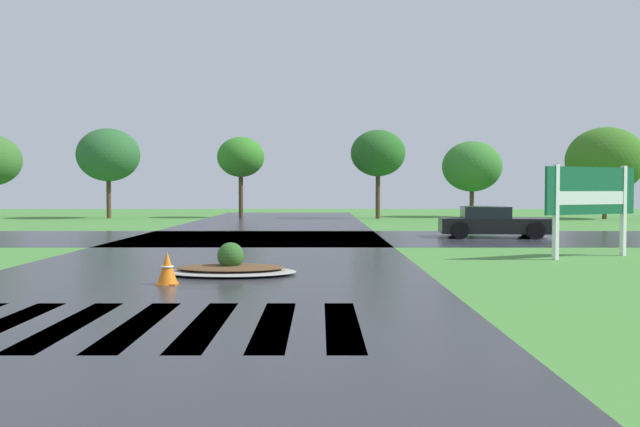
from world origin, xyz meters
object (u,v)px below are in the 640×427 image
Objects in this scene: car_dark_suv at (488,223)px; traffic_cone at (164,269)px; median_island at (227,268)px; estate_billboard at (587,195)px.

traffic_cone is (-9.29, -12.76, -0.24)m from car_dark_suv.
car_dark_suv is at bearing 53.57° from median_island.
estate_billboard is at bearing 27.15° from traffic_cone.
traffic_cone is at bearing 0.20° from estate_billboard.
car_dark_suv is (-0.68, 7.65, -1.10)m from estate_billboard.
car_dark_suv is at bearing -111.89° from estate_billboard.
median_island is 0.68× the size of car_dark_suv.
car_dark_suv is 15.79m from traffic_cone.
median_island is 1.82m from traffic_cone.
median_island is 13.98m from car_dark_suv.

